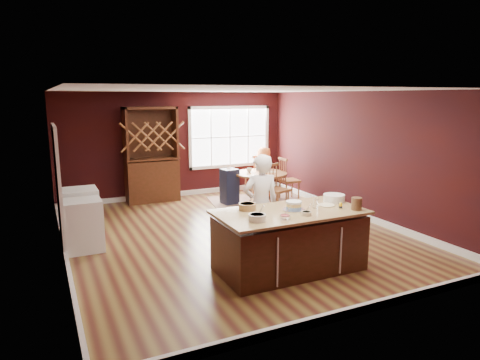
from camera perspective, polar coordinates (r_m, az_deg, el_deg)
name	(u,v)px	position (r m, az deg, el deg)	size (l,w,h in m)	color
room_shell	(232,164)	(7.95, -1.13, 2.11)	(7.00, 7.00, 7.00)	brown
window	(230,137)	(11.68, -1.39, 5.77)	(2.36, 0.10, 1.66)	white
doorway	(59,190)	(7.93, -23.01, -1.20)	(0.08, 1.26, 2.13)	white
kitchen_island	(289,242)	(6.56, 6.58, -8.16)	(2.22, 1.16, 0.92)	black
dining_table	(261,181)	(10.51, 2.78, -0.18)	(1.28, 1.28, 0.75)	olive
baker	(261,205)	(7.03, 2.77, -3.35)	(0.62, 0.40, 1.69)	white
layer_cake	(294,206)	(6.45, 7.18, -3.42)	(0.33, 0.33, 0.14)	white
bowl_blue	(257,218)	(5.87, 2.31, -5.03)	(0.24, 0.24, 0.09)	silver
bowl_yellow	(247,207)	(6.42, 0.98, -3.57)	(0.26, 0.26, 0.10)	#B27640
bowl_pink	(285,217)	(5.99, 6.03, -4.93)	(0.15, 0.15, 0.06)	silver
bowl_olive	(306,213)	(6.21, 8.84, -4.42)	(0.14, 0.14, 0.05)	beige
drinking_glass	(316,203)	(6.60, 10.05, -3.09)	(0.08, 0.08, 0.15)	white
dinner_plate	(326,205)	(6.80, 11.44, -3.31)	(0.26, 0.26, 0.02)	#F4E6CD
white_tub	(334,198)	(7.08, 12.43, -2.36)	(0.34, 0.34, 0.12)	white
stoneware_crock	(357,204)	(6.64, 15.28, -3.08)	(0.16, 0.16, 0.19)	brown
toy_figurine	(341,205)	(6.68, 13.27, -3.32)	(0.05, 0.05, 0.09)	yellow
rug	(261,202)	(10.63, 2.75, -2.97)	(2.38, 1.84, 0.01)	brown
chair_east	(289,179)	(10.86, 6.61, 0.20)	(0.46, 0.44, 1.09)	brown
chair_south	(278,188)	(9.76, 5.03, -1.04)	(0.46, 0.44, 1.09)	brown
chair_north	(255,174)	(11.38, 2.00, 0.79)	(0.46, 0.44, 1.10)	olive
seated_woman	(264,172)	(11.05, 3.20, 1.03)	(0.64, 0.42, 1.31)	orange
high_chair	(229,186)	(10.41, -1.41, -0.76)	(0.36, 0.36, 0.90)	black
toddler	(227,170)	(10.45, -1.75, 1.30)	(0.18, 0.14, 0.26)	#8CA5BF
table_plate	(273,172)	(10.54, 4.37, 1.07)	(0.20, 0.20, 0.01)	beige
table_cup	(249,170)	(10.52, 1.22, 1.32)	(0.13, 0.13, 0.10)	silver
hutch	(151,155)	(10.78, -11.73, 3.32)	(1.28, 0.53, 2.34)	#3D2510
washer	(84,225)	(7.78, -20.14, -5.67)	(0.61, 0.59, 0.88)	white
dryer	(80,214)	(8.38, -20.57, -4.29)	(0.65, 0.63, 0.94)	white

